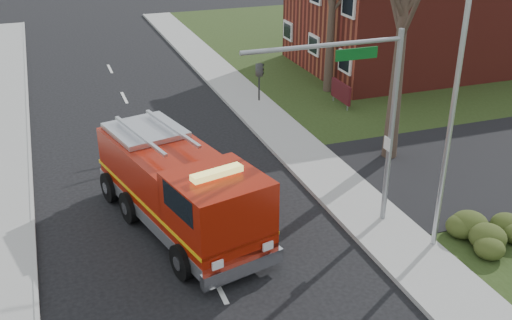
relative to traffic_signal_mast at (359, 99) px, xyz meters
name	(u,v)px	position (x,y,z in m)	size (l,w,h in m)	color
ground	(217,284)	(-5.21, -1.50, -4.71)	(120.00, 120.00, 0.00)	black
sidewalk_right	(398,243)	(0.99, -1.50, -4.63)	(2.40, 80.00, 0.15)	#969691
brick_building	(425,9)	(13.79, 16.50, -1.05)	(15.40, 10.40, 7.25)	maroon
health_center_sign	(341,92)	(5.29, 11.00, -3.83)	(0.12, 2.00, 1.40)	#481017
hedge_corner	(491,230)	(3.79, -2.50, -4.13)	(2.80, 2.00, 0.90)	#2F3D16
traffic_signal_mast	(359,99)	(0.00, 0.00, 0.00)	(5.29, 0.18, 6.80)	gray
streetlight_pole	(450,117)	(1.93, -2.00, -0.16)	(1.48, 0.16, 8.40)	#B7BABF
fire_engine	(181,190)	(-5.40, 2.02, -3.26)	(4.58, 8.35, 3.20)	maroon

